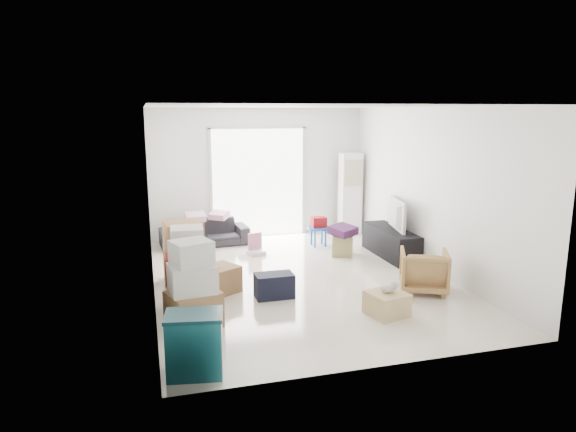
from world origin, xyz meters
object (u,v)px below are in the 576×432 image
Objects in this scene: tv_console at (391,243)px; storage_bins at (195,344)px; television at (391,226)px; ac_tower at (350,194)px; ottoman at (343,246)px; sofa at (204,229)px; wood_crate at (387,304)px; kids_table at (319,226)px; armchair at (424,269)px.

storage_bins is at bearing -138.76° from tv_console.
storage_bins is at bearing 143.05° from television.
ac_tower is 1.91m from ottoman.
ac_tower is 3.21m from sofa.
ac_tower reaches higher than television.
wood_crate is (-1.33, -2.53, -0.42)m from television.
storage_bins is 1.13× the size of kids_table.
armchair is at bearing -95.29° from ac_tower.
tv_console is at bearing -17.93° from ottoman.
sofa reaches higher than storage_bins.
ac_tower is at bearing 91.54° from tv_console.
storage_bins is 1.42× the size of wood_crate.
television is 2.89m from wood_crate.
tv_console is 0.89× the size of sofa.
wood_crate is at bearing 61.40° from armchair.
tv_console is 0.88m from ottoman.
sofa is (-3.22, 1.71, -0.24)m from television.
sofa reaches higher than ottoman.
television is at bearing -32.05° from sofa.
tv_console is 3.64m from sofa.
armchair is 2.97m from kids_table.
ottoman is 0.64× the size of kids_table.
storage_bins is at bearing -101.58° from sofa.
television is 0.56× the size of sofa.
sofa is 4.65m from wood_crate.
television is 0.96m from ottoman.
armchair is 1.05× the size of storage_bins.
storage_bins reaches higher than television.
ottoman is at bearing 83.87° from television.
television is (0.00, 0.00, 0.32)m from tv_console.
tv_console is 2.86m from wood_crate.
kids_table is 1.26× the size of wood_crate.
tv_console is (0.05, -1.86, -0.62)m from ac_tower.
sofa is at bearing -26.39° from armchair.
ottoman is 0.81× the size of wood_crate.
television is at bearing 62.32° from wood_crate.
storage_bins is 1.76× the size of ottoman.
armchair is at bearing 24.13° from storage_bins.
wood_crate is (2.57, 0.89, -0.18)m from storage_bins.
ac_tower reaches higher than storage_bins.
kids_table is (-0.65, 2.90, 0.06)m from armchair.
wood_crate is at bearing -117.68° from tv_console.
armchair is at bearing 36.16° from wood_crate.
kids_table is 3.60m from wood_crate.
storage_bins is at bearing -122.58° from kids_table.
wood_crate is (-0.29, -3.58, -0.26)m from kids_table.
sofa is at bearing 113.97° from wood_crate.
tv_console is at bearing 62.32° from wood_crate.
television reaches higher than ottoman.
ac_tower is 2.53× the size of armchair.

